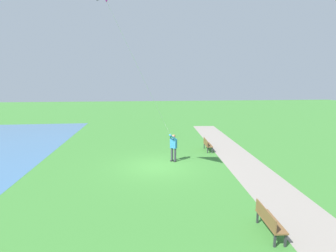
% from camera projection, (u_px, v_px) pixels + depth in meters
% --- Properties ---
extents(ground_plane, '(120.00, 120.00, 0.00)m').
position_uv_depth(ground_plane, '(158.00, 166.00, 15.04)').
color(ground_plane, '#3D7F33').
extents(walkway_path, '(5.27, 32.09, 0.02)m').
position_uv_depth(walkway_path, '(255.00, 174.00, 13.72)').
color(walkway_path, gray).
rests_on(walkway_path, ground).
extents(person_kite_flyer, '(0.57, 0.61, 1.83)m').
position_uv_depth(person_kite_flyer, '(173.00, 145.00, 15.85)').
color(person_kite_flyer, '#232328').
rests_on(person_kite_flyer, ground).
extents(park_bench_near_walkway, '(0.57, 1.53, 0.88)m').
position_uv_depth(park_bench_near_walkway, '(207.00, 144.00, 18.51)').
color(park_bench_near_walkway, brown).
rests_on(park_bench_near_walkway, ground).
extents(park_bench_far_walkway, '(0.57, 1.53, 0.88)m').
position_uv_depth(park_bench_far_walkway, '(269.00, 219.00, 8.15)').
color(park_bench_far_walkway, brown).
rests_on(park_bench_far_walkway, ground).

